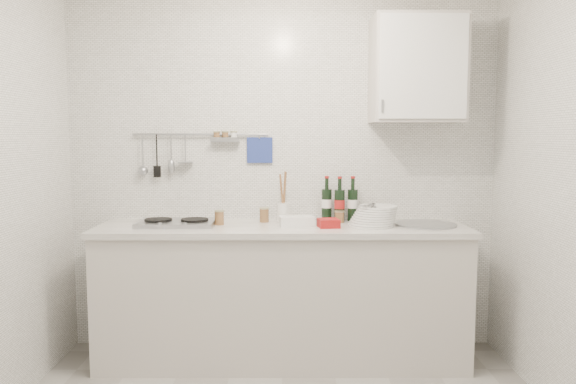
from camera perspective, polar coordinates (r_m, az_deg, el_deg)
The scene contains 14 objects.
back_wall at distance 3.98m, azimuth -0.57°, elevation 1.98°, with size 3.00×0.02×2.50m, color silver.
counter at distance 3.83m, azimuth -0.49°, elevation -10.60°, with size 2.44×0.64×0.96m.
wall_rail at distance 3.99m, azimuth -9.19°, elevation 4.44°, with size 0.98×0.09×0.34m.
wall_cabinet at distance 3.92m, azimuth 12.99°, elevation 12.03°, with size 0.60×0.38×0.70m.
plate_stack_hob at distance 3.77m, azimuth -12.00°, elevation -3.21°, with size 0.27×0.26×0.02m.
plate_stack_sink at distance 3.74m, azimuth 8.74°, elevation -2.46°, with size 0.33×0.31×0.14m.
wine_bottles at distance 3.91m, azimuth 5.27°, elevation -0.70°, with size 0.25×0.12×0.31m.
butter_dish at distance 3.68m, azimuth 0.86°, elevation -2.98°, with size 0.22×0.11×0.07m, color white.
strawberry_punnet at distance 3.65m, azimuth 4.13°, elevation -3.17°, with size 0.13×0.13×0.05m, color #AC1913.
utensil_crock at distance 3.89m, azimuth -0.50°, elevation -1.79°, with size 0.08×0.08×0.35m.
jar_a at distance 3.86m, azimuth -2.43°, elevation -2.31°, with size 0.07×0.07×0.10m.
jar_b at distance 3.99m, azimuth 6.63°, elevation -2.28°, with size 0.06×0.06×0.07m.
jar_c at distance 3.85m, azimuth 5.25°, elevation -2.48°, with size 0.07×0.07×0.08m.
jar_d at distance 3.76m, azimuth -6.99°, elevation -2.58°, with size 0.07×0.07×0.10m.
Camera 1 is at (0.03, -2.57, 1.51)m, focal length 35.00 mm.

